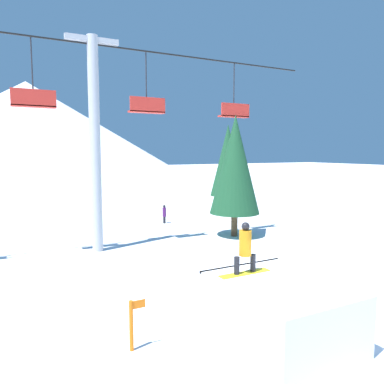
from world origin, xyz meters
name	(u,v)px	position (x,y,z in m)	size (l,w,h in m)	color
ground_plane	(322,344)	(0.00, 0.00, 0.00)	(220.00, 220.00, 0.00)	white
mountain_ridge	(28,127)	(0.00, 86.29, 10.05)	(68.09, 68.09, 20.11)	silver
snow_ramp	(279,311)	(-0.81, 0.65, 0.76)	(2.70, 3.39, 1.51)	white
snowboarder	(245,248)	(-1.20, 1.59, 2.20)	(1.50, 0.32, 1.39)	yellow
chairlift	(95,129)	(-2.77, 11.26, 5.75)	(24.14, 0.50, 9.94)	#B2B2B7
pine_tree_near	(235,165)	(4.76, 10.84, 4.00)	(2.76, 2.76, 6.72)	#4C3823
pine_tree_far	(228,160)	(9.06, 18.12, 4.02)	(2.67, 2.67, 6.78)	#4C3823
trail_marker	(132,324)	(-4.24, 1.91, 0.67)	(0.41, 0.10, 1.24)	orange
distant_skier	(164,213)	(2.78, 16.07, 0.67)	(0.24, 0.24, 1.23)	black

